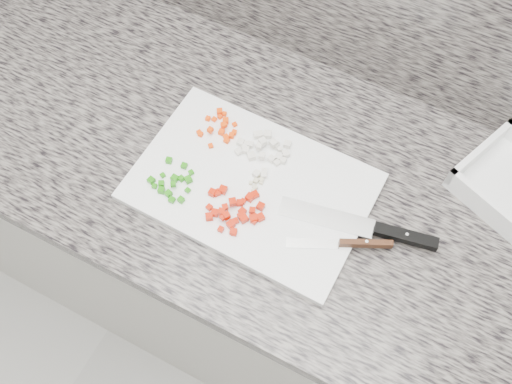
{
  "coord_description": "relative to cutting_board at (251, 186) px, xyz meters",
  "views": [
    {
      "loc": [
        0.21,
        0.92,
        1.86
      ],
      "look_at": [
        -0.02,
        1.36,
        0.93
      ],
      "focal_mm": 40.0,
      "sensor_mm": 36.0,
      "label": 1
    }
  ],
  "objects": [
    {
      "name": "red_pepper_pile",
      "position": [
        0.0,
        -0.07,
        0.02
      ],
      "size": [
        0.12,
        0.1,
        0.02
      ],
      "color": "#C21902",
      "rests_on": "cutting_board"
    },
    {
      "name": "cabinet",
      "position": [
        0.04,
        0.06,
        -0.48
      ],
      "size": [
        3.92,
        0.62,
        0.86
      ],
      "primitive_type": "cube",
      "color": "beige",
      "rests_on": "ground"
    },
    {
      "name": "paring_knife",
      "position": [
        0.22,
        -0.03,
        0.01
      ],
      "size": [
        0.18,
        0.1,
        0.02
      ],
      "rotation": [
        0.0,
        0.0,
        0.45
      ],
      "color": "silver",
      "rests_on": "cutting_board"
    },
    {
      "name": "cutting_board",
      "position": [
        0.0,
        0.0,
        0.0
      ],
      "size": [
        0.45,
        0.31,
        0.01
      ],
      "primitive_type": "cube",
      "rotation": [
        0.0,
        0.0,
        -0.03
      ],
      "color": "white",
      "rests_on": "countertop"
    },
    {
      "name": "green_pepper_pile",
      "position": [
        -0.13,
        -0.07,
        0.01
      ],
      "size": [
        0.08,
        0.09,
        0.02
      ],
      "color": "#1F800B",
      "rests_on": "cutting_board"
    },
    {
      "name": "chef_knife",
      "position": [
        0.25,
        0.02,
        0.01
      ],
      "size": [
        0.29,
        0.08,
        0.02
      ],
      "rotation": [
        0.0,
        0.0,
        0.19
      ],
      "color": "silver",
      "rests_on": "cutting_board"
    },
    {
      "name": "carrot_pile",
      "position": [
        -0.11,
        0.08,
        0.01
      ],
      "size": [
        0.07,
        0.09,
        0.02
      ],
      "color": "#FD4405",
      "rests_on": "cutting_board"
    },
    {
      "name": "onion_pile",
      "position": [
        -0.01,
        0.08,
        0.02
      ],
      "size": [
        0.11,
        0.11,
        0.02
      ],
      "color": "silver",
      "rests_on": "cutting_board"
    },
    {
      "name": "garlic_pile",
      "position": [
        0.01,
        0.01,
        0.01
      ],
      "size": [
        0.03,
        0.05,
        0.01
      ],
      "color": "beige",
      "rests_on": "cutting_board"
    },
    {
      "name": "countertop",
      "position": [
        0.04,
        0.06,
        -0.03
      ],
      "size": [
        3.96,
        0.64,
        0.04
      ],
      "primitive_type": "cube",
      "color": "#6A645D",
      "rests_on": "cabinet"
    }
  ]
}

